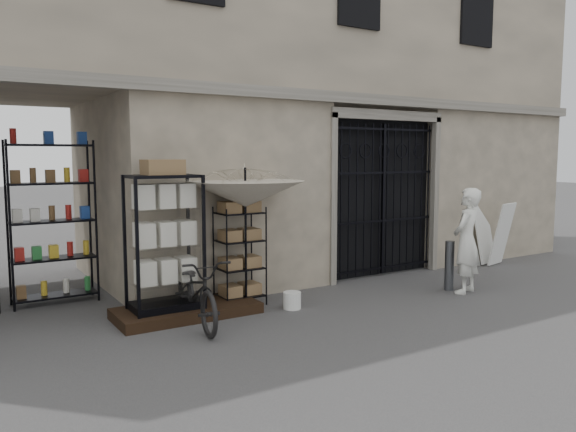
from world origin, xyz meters
TOP-DOWN VIEW (x-y plane):
  - ground at (0.00, 0.00)m, footprint 80.00×80.00m
  - main_building at (0.00, 4.00)m, footprint 14.00×4.00m
  - shop_recess at (-4.50, 2.80)m, footprint 3.00×1.70m
  - shop_shelving at (-4.55, 3.30)m, footprint 2.70×0.50m
  - iron_gate at (1.75, 2.28)m, footprint 2.50×0.21m
  - step_platform at (-2.40, 1.55)m, footprint 2.00×0.90m
  - display_cabinet at (-2.71, 1.55)m, footprint 1.03×0.76m
  - wire_rack at (-1.47, 1.71)m, footprint 0.79×0.70m
  - market_umbrella at (-1.44, 1.56)m, footprint 1.79×1.81m
  - white_bucket at (-0.93, 1.07)m, footprint 0.33×0.33m
  - bicycle at (-2.44, 1.07)m, footprint 0.74×1.01m
  - steel_bollard at (1.94, 0.65)m, footprint 0.18×0.18m
  - shopkeeper at (2.04, 0.39)m, footprint 1.22×1.85m
  - easel_sign at (4.43, 1.73)m, footprint 0.75×0.82m

SIDE VIEW (x-z plane):
  - ground at x=0.00m, z-range 0.00..0.00m
  - bicycle at x=-2.44m, z-range -0.89..0.89m
  - shopkeeper at x=2.04m, z-range -0.21..0.21m
  - step_platform at x=-2.40m, z-range 0.00..0.15m
  - white_bucket at x=-0.93m, z-range 0.00..0.25m
  - steel_bollard at x=1.94m, z-range 0.00..0.84m
  - easel_sign at x=4.43m, z-range 0.02..1.30m
  - wire_rack at x=-1.47m, z-range -0.02..1.48m
  - display_cabinet at x=-2.71m, z-range -0.02..1.99m
  - shop_shelving at x=-4.55m, z-range 0.00..2.50m
  - iron_gate at x=1.75m, z-range 0.00..3.00m
  - shop_recess at x=-4.50m, z-range 0.00..3.00m
  - market_umbrella at x=-1.44m, z-range 0.55..3.06m
  - main_building at x=0.00m, z-range 0.00..9.00m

